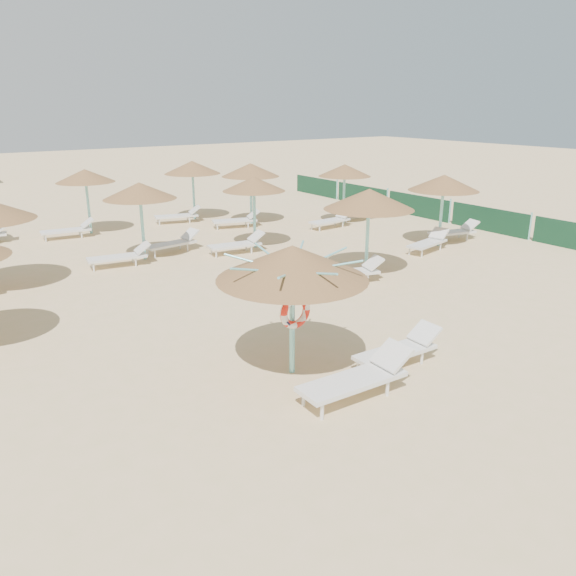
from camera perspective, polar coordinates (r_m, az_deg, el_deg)
ground at (r=11.68m, az=1.91°, el=-8.10°), size 120.00×120.00×0.00m
main_palapa at (r=10.67m, az=0.44°, el=2.53°), size 2.95×2.95×2.64m
lounger_main_a at (r=10.53m, az=7.23°, el=-8.96°), size 2.30×0.75×0.83m
lounger_main_b at (r=11.91m, az=11.32°, el=-6.10°), size 2.01×0.64×0.73m
palapa_field at (r=20.47m, az=-10.76°, el=9.87°), size 20.37×13.98×2.73m
windbreak_fence at (r=27.73m, az=13.15°, el=8.10°), size 0.08×19.84×1.10m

